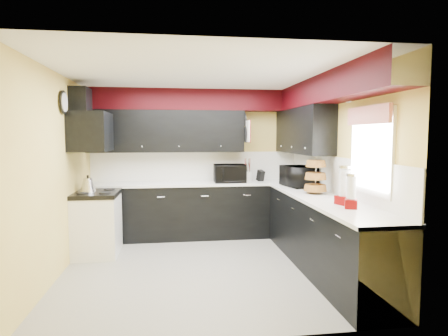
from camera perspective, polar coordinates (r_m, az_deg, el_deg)
name	(u,v)px	position (r m, az deg, el deg)	size (l,w,h in m)	color
ground	(205,267)	(5.10, -2.97, -14.84)	(3.60, 3.60, 0.00)	gray
wall_back	(196,163)	(6.61, -4.28, 0.80)	(3.60, 0.06, 2.50)	#E0C666
wall_right	(337,171)	(5.28, 16.83, -0.44)	(0.06, 3.60, 2.50)	#E0C666
wall_left	(58,175)	(5.01, -24.01, -0.93)	(0.06, 3.60, 2.50)	#E0C666
ceiling	(204,74)	(4.86, -3.11, 14.10)	(3.60, 3.60, 0.06)	white
cab_back	(197,211)	(6.42, -4.08, -6.53)	(3.60, 0.60, 0.90)	black
cab_right	(323,236)	(5.03, 14.87, -9.92)	(0.60, 3.00, 0.90)	black
counter_back	(197,183)	(6.35, -4.11, -2.36)	(3.62, 0.64, 0.04)	white
counter_right	(324,199)	(4.93, 14.99, -4.63)	(0.64, 3.02, 0.04)	white
splash_back	(196,166)	(6.61, -4.27, 0.28)	(3.60, 0.02, 0.50)	white
splash_right	(336,175)	(5.28, 16.71, -1.09)	(0.02, 3.60, 0.50)	white
upper_back	(167,131)	(6.41, -8.71, 5.55)	(2.60, 0.35, 0.70)	black
upper_right	(303,131)	(6.03, 11.88, 5.54)	(0.35, 1.80, 0.70)	black
soffit_back	(196,100)	(6.44, -4.25, 10.26)	(3.60, 0.36, 0.35)	black
soffit_right	(332,89)	(5.06, 16.10, 11.56)	(0.36, 3.24, 0.35)	black
stove	(97,225)	(5.79, -18.74, -8.25)	(0.60, 0.75, 0.86)	white
cooktop	(96,194)	(5.71, -18.86, -3.74)	(0.62, 0.77, 0.06)	black
hood	(91,132)	(5.66, -19.61, 5.21)	(0.50, 0.78, 0.55)	black
hood_duct	(80,102)	(5.71, -21.03, 9.39)	(0.24, 0.40, 0.40)	black
window	(371,152)	(4.45, 21.53, 2.34)	(0.03, 0.86, 0.96)	white
valance	(368,115)	(4.43, 21.07, 7.52)	(0.04, 0.88, 0.20)	red
pan_top	(245,120)	(6.45, 3.15, 7.37)	(0.03, 0.22, 0.40)	black
pan_mid	(246,134)	(6.32, 3.36, 5.15)	(0.03, 0.28, 0.46)	black
pan_low	(243,136)	(6.58, 2.93, 4.88)	(0.03, 0.24, 0.42)	black
cut_board	(248,131)	(6.21, 3.67, 5.62)	(0.03, 0.26, 0.35)	white
baskets	(316,176)	(5.22, 13.78, -1.20)	(0.27, 0.27, 0.50)	brown
clock	(64,102)	(5.24, -23.26, 9.19)	(0.03, 0.30, 0.30)	black
deco_plate	(349,93)	(4.96, 18.50, 10.76)	(0.03, 0.24, 0.24)	white
toaster_oven	(230,173)	(6.32, 0.90, -0.82)	(0.52, 0.44, 0.30)	black
microwave	(299,176)	(5.89, 11.34, -1.26)	(0.58, 0.39, 0.32)	black
utensil_crock	(247,176)	(6.48, 3.60, -1.30)	(0.15, 0.15, 0.16)	white
knife_block	(261,176)	(6.51, 5.59, -1.18)	(0.09, 0.12, 0.19)	black
kettle	(88,185)	(5.74, -20.02, -2.44)	(0.22, 0.22, 0.20)	#BCBBC0
dispenser_a	(351,193)	(4.26, 18.81, -3.61)	(0.13, 0.13, 0.34)	#730004
dispenser_b	(344,186)	(4.48, 17.88, -2.62)	(0.16, 0.16, 0.43)	#5E0805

